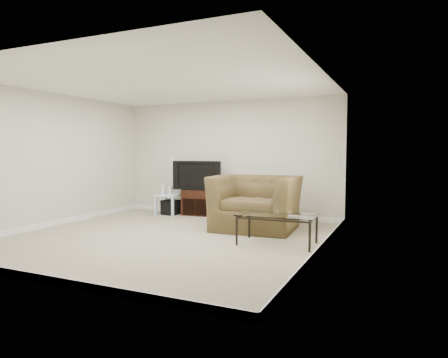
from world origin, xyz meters
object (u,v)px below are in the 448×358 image
at_px(coffee_table, 277,229).
at_px(subwoofer, 171,207).
at_px(television, 198,175).
at_px(side_table, 169,204).
at_px(tv_stand, 199,202).
at_px(recliner, 256,193).

bearing_deg(coffee_table, subwoofer, 149.39).
xyz_separation_m(television, side_table, (-0.64, -0.20, -0.66)).
bearing_deg(tv_stand, coffee_table, -45.48).
relative_size(tv_stand, subwoofer, 2.09).
bearing_deg(tv_stand, recliner, -36.31).
xyz_separation_m(tv_stand, recliner, (1.70, -1.00, 0.37)).
height_order(tv_stand, coffee_table, tv_stand).
bearing_deg(recliner, subwoofer, 157.45).
bearing_deg(coffee_table, television, 140.70).
bearing_deg(recliner, coffee_table, -58.33).
distance_m(tv_stand, side_table, 0.68).
bearing_deg(subwoofer, coffee_table, -30.61).
distance_m(tv_stand, television, 0.60).
bearing_deg(subwoofer, television, 16.56).
xyz_separation_m(side_table, recliner, (2.34, -0.77, 0.42)).
xyz_separation_m(tv_stand, side_table, (-0.64, -0.23, -0.05)).
height_order(side_table, recliner, recliner).
bearing_deg(television, coffee_table, -46.00).
bearing_deg(recliner, side_table, 158.10).
bearing_deg(recliner, television, 146.54).
distance_m(subwoofer, recliner, 2.49).
relative_size(side_table, subwoofer, 1.47).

